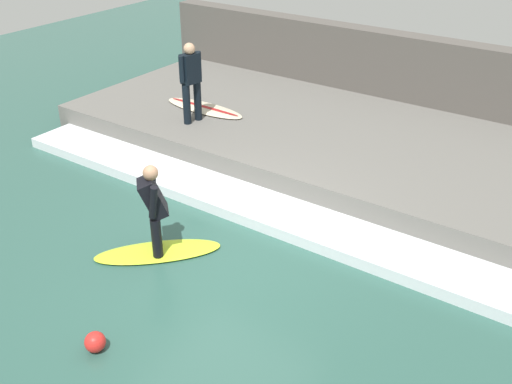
{
  "coord_description": "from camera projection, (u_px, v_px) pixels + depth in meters",
  "views": [
    {
      "loc": [
        -5.68,
        -4.55,
        5.11
      ],
      "look_at": [
        0.86,
        0.0,
        0.7
      ],
      "focal_mm": 42.0,
      "sensor_mm": 36.0,
      "label": 1
    }
  ],
  "objects": [
    {
      "name": "ground_plane",
      "position": [
        223.0,
        257.0,
        8.83
      ],
      "size": [
        28.0,
        28.0,
        0.0
      ],
      "primitive_type": "plane",
      "color": "#2D564C"
    },
    {
      "name": "concrete_ledge",
      "position": [
        349.0,
        147.0,
        11.6
      ],
      "size": [
        4.4,
        11.71,
        0.53
      ],
      "primitive_type": "cube",
      "color": "#66635E",
      "rests_on": "ground_plane"
    },
    {
      "name": "back_wall",
      "position": [
        403.0,
        79.0,
        13.02
      ],
      "size": [
        0.5,
        12.3,
        1.93
      ],
      "primitive_type": "cube",
      "color": "#544F49",
      "rests_on": "ground_plane"
    },
    {
      "name": "wave_foam_crest",
      "position": [
        273.0,
        213.0,
        9.75
      ],
      "size": [
        0.97,
        11.13,
        0.19
      ],
      "primitive_type": "cube",
      "color": "silver",
      "rests_on": "ground_plane"
    },
    {
      "name": "surfboard_riding",
      "position": [
        158.0,
        252.0,
        8.89
      ],
      "size": [
        1.74,
        1.71,
        0.06
      ],
      "color": "#BFE02D",
      "rests_on": "ground_plane"
    },
    {
      "name": "surfer_riding",
      "position": [
        154.0,
        205.0,
        8.5
      ],
      "size": [
        0.55,
        0.55,
        1.4
      ],
      "color": "black",
      "rests_on": "surfboard_riding"
    },
    {
      "name": "surfer_waiting_near",
      "position": [
        191.0,
        78.0,
        11.6
      ],
      "size": [
        0.53,
        0.28,
        1.59
      ],
      "color": "black",
      "rests_on": "concrete_ledge"
    },
    {
      "name": "surfboard_waiting_near",
      "position": [
        204.0,
        108.0,
        12.6
      ],
      "size": [
        0.62,
        1.97,
        0.07
      ],
      "color": "beige",
      "rests_on": "concrete_ledge"
    },
    {
      "name": "marker_buoy",
      "position": [
        95.0,
        342.0,
        7.08
      ],
      "size": [
        0.25,
        0.25,
        0.25
      ],
      "primitive_type": "sphere",
      "color": "red",
      "rests_on": "ground_plane"
    }
  ]
}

